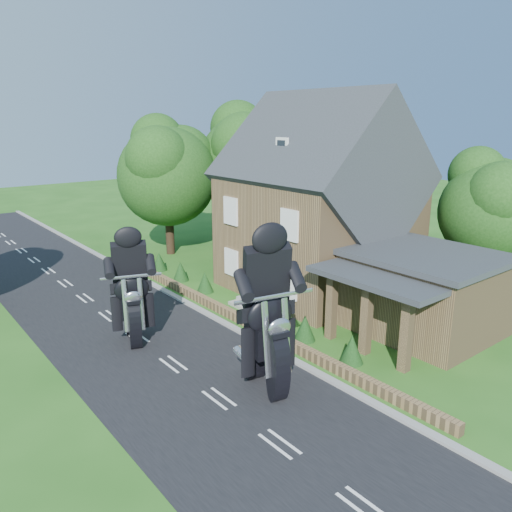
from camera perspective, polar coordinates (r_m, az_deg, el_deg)
ground at (r=16.92m, az=-4.26°, el=-15.97°), size 120.00×120.00×0.00m
road at (r=16.92m, az=-4.26°, el=-15.95°), size 7.00×80.00×0.02m
kerb at (r=18.90m, az=5.11°, el=-12.19°), size 0.30×80.00×0.12m
garden_wall at (r=22.70m, az=-2.45°, el=-6.84°), size 0.30×22.00×0.40m
house at (r=26.22m, az=7.17°, el=5.53°), size 9.54×8.64×10.24m
annex at (r=22.26m, az=18.39°, el=-3.81°), size 7.05×5.94×3.44m
tree_annex_side at (r=28.22m, az=25.58°, el=5.56°), size 5.64×5.20×7.48m
tree_house_right at (r=32.37m, az=11.62°, el=8.73°), size 6.51×6.00×8.40m
tree_behind_house at (r=35.95m, az=-0.29°, el=11.35°), size 7.81×7.20×10.08m
tree_behind_left at (r=33.47m, az=-9.60°, el=9.98°), size 6.94×6.40×9.16m
shrub_a at (r=19.16m, az=10.89°, el=-10.39°), size 0.90×0.90×1.10m
shrub_b at (r=20.70m, az=5.60°, el=-8.15°), size 0.90×0.90×1.10m
shrub_c at (r=22.41m, az=1.14°, el=-6.18°), size 0.90×0.90×1.10m
shrub_d at (r=26.22m, az=-5.86°, el=-2.99°), size 0.90×0.90×1.10m
shrub_e at (r=28.26m, az=-8.61°, el=-1.71°), size 0.90×0.90×1.10m
shrub_f at (r=30.37m, az=-10.99°, el=-0.61°), size 0.90×0.90×1.10m
motorcycle_lead at (r=16.97m, az=1.16°, el=-12.47°), size 0.84×1.91×1.73m
motorcycle_follow at (r=20.95m, az=-13.80°, el=-7.72°), size 0.89×1.60×1.45m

